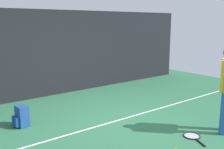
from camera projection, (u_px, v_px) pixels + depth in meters
ground_plane at (123, 122)px, 5.73m from camera, size 12.00×12.00×0.00m
back_fence at (59, 53)px, 7.81m from camera, size 10.00×0.10×2.50m
court_line at (119, 120)px, 5.85m from camera, size 9.00×0.05×0.00m
tennis_racket at (193, 136)px, 4.98m from camera, size 0.43×0.63×0.03m
backpack at (21, 117)px, 5.46m from camera, size 0.30×0.31×0.44m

